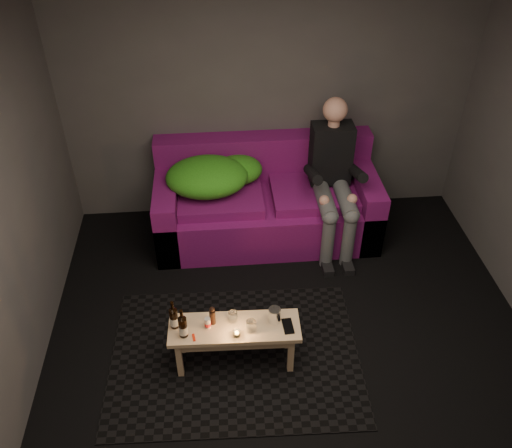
{
  "coord_description": "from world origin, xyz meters",
  "views": [
    {
      "loc": [
        -0.54,
        -2.59,
        3.53
      ],
      "look_at": [
        -0.22,
        1.11,
        0.63
      ],
      "focal_mm": 38.0,
      "sensor_mm": 36.0,
      "label": 1
    }
  ],
  "objects": [
    {
      "name": "beer_bottle_a",
      "position": [
        -0.92,
        0.2,
        0.5
      ],
      "size": [
        0.07,
        0.07,
        0.26
      ],
      "color": "black",
      "rests_on": "coffee_table"
    },
    {
      "name": "tumbler_front",
      "position": [
        -0.35,
        0.11,
        0.45
      ],
      "size": [
        0.09,
        0.09,
        0.09
      ],
      "primitive_type": "cylinder",
      "rotation": [
        0.0,
        0.0,
        -0.19
      ],
      "color": "white",
      "rests_on": "coffee_table"
    },
    {
      "name": "person",
      "position": [
        0.56,
        1.65,
        0.75
      ],
      "size": [
        0.39,
        0.9,
        1.45
      ],
      "color": "black",
      "rests_on": "sofa"
    },
    {
      "name": "tumbler_back",
      "position": [
        -0.48,
        0.22,
        0.45
      ],
      "size": [
        0.09,
        0.09,
        0.08
      ],
      "primitive_type": "cylinder",
      "rotation": [
        0.0,
        0.0,
        0.28
      ],
      "color": "white",
      "rests_on": "coffee_table"
    },
    {
      "name": "steel_cup",
      "position": [
        -0.16,
        0.18,
        0.47
      ],
      "size": [
        0.09,
        0.09,
        0.13
      ],
      "primitive_type": "cylinder",
      "rotation": [
        0.0,
        0.0,
        -0.01
      ],
      "color": "silver",
      "rests_on": "coffee_table"
    },
    {
      "name": "coffee_table",
      "position": [
        -0.47,
        0.16,
        0.33
      ],
      "size": [
        1.01,
        0.35,
        0.41
      ],
      "rotation": [
        0.0,
        0.0,
        -0.03
      ],
      "color": "#EDC08A",
      "rests_on": "rug"
    },
    {
      "name": "smartphone",
      "position": [
        -0.06,
        0.12,
        0.41
      ],
      "size": [
        0.08,
        0.16,
        0.01
      ],
      "primitive_type": "cube",
      "rotation": [
        0.0,
        0.0,
        0.05
      ],
      "color": "black",
      "rests_on": "coffee_table"
    },
    {
      "name": "green_blanket",
      "position": [
        -0.58,
        1.81,
        0.7
      ],
      "size": [
        0.96,
        0.65,
        0.33
      ],
      "color": "#2B8718",
      "rests_on": "sofa"
    },
    {
      "name": "beer_bottle_b",
      "position": [
        -0.85,
        0.1,
        0.51
      ],
      "size": [
        0.07,
        0.07,
        0.27
      ],
      "color": "black",
      "rests_on": "coffee_table"
    },
    {
      "name": "room",
      "position": [
        0.0,
        0.47,
        1.64
      ],
      "size": [
        4.5,
        4.5,
        4.5
      ],
      "color": "silver",
      "rests_on": "ground"
    },
    {
      "name": "salt_shaker",
      "position": [
        -0.67,
        0.17,
        0.46
      ],
      "size": [
        0.06,
        0.06,
        0.1
      ],
      "primitive_type": "cylinder",
      "rotation": [
        0.0,
        0.0,
        0.27
      ],
      "color": "silver",
      "rests_on": "coffee_table"
    },
    {
      "name": "tealight",
      "position": [
        -0.45,
        0.07,
        0.43
      ],
      "size": [
        0.06,
        0.06,
        0.04
      ],
      "color": "white",
      "rests_on": "coffee_table"
    },
    {
      "name": "rug",
      "position": [
        -0.47,
        0.21,
        0.0
      ],
      "size": [
        2.04,
        1.51,
        0.01
      ],
      "primitive_type": "cube",
      "rotation": [
        0.0,
        0.0,
        -0.03
      ],
      "color": "black",
      "rests_on": "floor"
    },
    {
      "name": "floor",
      "position": [
        0.0,
        0.0,
        0.0
      ],
      "size": [
        4.5,
        4.5,
        0.0
      ],
      "primitive_type": "plane",
      "color": "black",
      "rests_on": "ground"
    },
    {
      "name": "pepper_mill",
      "position": [
        -0.63,
        0.21,
        0.47
      ],
      "size": [
        0.05,
        0.05,
        0.13
      ],
      "primitive_type": "cylinder",
      "rotation": [
        0.0,
        0.0,
        0.11
      ],
      "color": "black",
      "rests_on": "coffee_table"
    },
    {
      "name": "red_lighter",
      "position": [
        -0.77,
        0.07,
        0.41
      ],
      "size": [
        0.03,
        0.07,
        0.01
      ],
      "primitive_type": "cube",
      "rotation": [
        0.0,
        0.0,
        0.15
      ],
      "color": "red",
      "rests_on": "coffee_table"
    },
    {
      "name": "sofa",
      "position": [
        -0.06,
        1.82,
        0.34
      ],
      "size": [
        2.17,
        0.98,
        0.93
      ],
      "color": "#750F64",
      "rests_on": "floor"
    }
  ]
}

